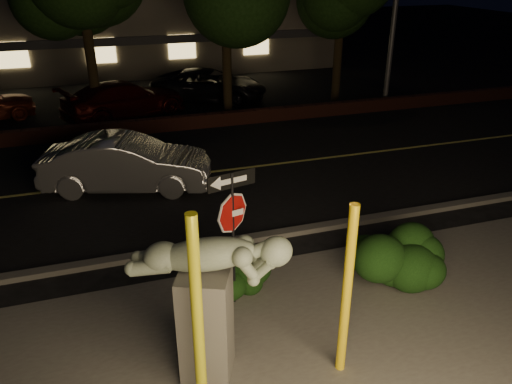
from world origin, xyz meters
TOP-DOWN VIEW (x-y plane):
  - ground at (0.00, 10.00)m, footprint 90.00×90.00m
  - patio at (0.00, -1.00)m, footprint 14.00×6.00m
  - road at (0.00, 7.00)m, footprint 80.00×8.00m
  - lane_marking at (0.00, 7.00)m, footprint 80.00×0.12m
  - curb at (0.00, 2.90)m, footprint 80.00×0.25m
  - brick_wall at (0.00, 11.30)m, footprint 40.00×0.35m
  - parking_lot at (0.00, 17.00)m, footprint 40.00×12.00m
  - building at (0.00, 24.99)m, footprint 22.00×10.20m
  - yellow_pole_left at (-1.61, -1.21)m, footprint 0.15×0.15m
  - yellow_pole_right at (0.54, -1.14)m, footprint 0.14×0.14m
  - signpost at (-0.56, 0.91)m, footprint 0.85×0.21m
  - sculpture at (-1.35, -0.63)m, footprint 2.19×1.38m
  - hedge_center at (-0.42, 1.26)m, footprint 1.86×1.10m
  - hedge_right at (2.28, 0.88)m, footprint 1.54×0.89m
  - hedge_far_right at (2.63, 0.39)m, footprint 1.80×1.29m
  - silver_sedan at (-1.94, 6.58)m, footprint 4.65×2.71m
  - parked_car_darkred at (-1.46, 13.57)m, footprint 5.25×3.69m
  - parked_car_dark at (2.23, 14.93)m, footprint 5.43×4.16m

SIDE VIEW (x-z plane):
  - ground at x=0.00m, z-range 0.00..0.00m
  - road at x=0.00m, z-range 0.00..0.01m
  - parking_lot at x=0.00m, z-range 0.00..0.01m
  - patio at x=0.00m, z-range 0.00..0.02m
  - lane_marking at x=0.00m, z-range 0.02..0.02m
  - curb at x=0.00m, z-range 0.00..0.12m
  - brick_wall at x=0.00m, z-range 0.00..0.50m
  - hedge_center at x=-0.42m, z-range 0.00..0.91m
  - hedge_right at x=2.28m, z-range 0.00..0.98m
  - hedge_far_right at x=2.63m, z-range 0.00..1.15m
  - parked_car_dark at x=2.23m, z-range 0.00..1.37m
  - parked_car_darkred at x=-1.46m, z-range 0.00..1.41m
  - silver_sedan at x=-1.94m, z-range 0.00..1.45m
  - yellow_pole_right at x=0.54m, z-range 0.00..2.80m
  - sculpture at x=-1.35m, z-range 0.28..2.69m
  - yellow_pole_left at x=-1.61m, z-range 0.00..3.04m
  - signpost at x=-0.56m, z-range 0.54..3.09m
  - building at x=0.00m, z-range 0.00..4.00m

